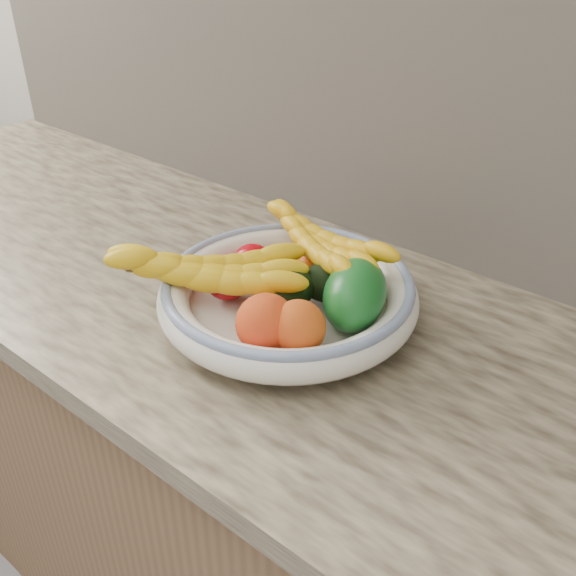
# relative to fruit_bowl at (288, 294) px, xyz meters

# --- Properties ---
(kitchen_counter) EXTENTS (2.44, 0.66, 1.40)m
(kitchen_counter) POSITION_rel_fruit_bowl_xyz_m (0.00, 0.03, -0.48)
(kitchen_counter) COLOR brown
(kitchen_counter) RESTS_ON ground
(fruit_bowl) EXTENTS (0.39, 0.39, 0.08)m
(fruit_bowl) POSITION_rel_fruit_bowl_xyz_m (0.00, 0.00, 0.00)
(fruit_bowl) COLOR white
(fruit_bowl) RESTS_ON kitchen_counter
(clementine_back_left) EXTENTS (0.06, 0.06, 0.04)m
(clementine_back_left) POSITION_rel_fruit_bowl_xyz_m (-0.02, 0.10, 0.01)
(clementine_back_left) COLOR #DD5804
(clementine_back_left) RESTS_ON fruit_bowl
(clementine_back_right) EXTENTS (0.05, 0.05, 0.05)m
(clementine_back_right) POSITION_rel_fruit_bowl_xyz_m (0.02, 0.09, 0.01)
(clementine_back_right) COLOR orange
(clementine_back_right) RESTS_ON fruit_bowl
(clementine_back_mid) EXTENTS (0.07, 0.07, 0.05)m
(clementine_back_mid) POSITION_rel_fruit_bowl_xyz_m (-0.02, 0.08, 0.01)
(clementine_back_mid) COLOR #F35C05
(clementine_back_mid) RESTS_ON fruit_bowl
(clementine_extra) EXTENTS (0.05, 0.05, 0.05)m
(clementine_extra) POSITION_rel_fruit_bowl_xyz_m (-0.01, 0.10, 0.01)
(clementine_extra) COLOR #F26005
(clementine_extra) RESTS_ON fruit_bowl
(tomato_left) EXTENTS (0.07, 0.07, 0.06)m
(tomato_left) POSITION_rel_fruit_bowl_xyz_m (-0.09, 0.02, 0.01)
(tomato_left) COLOR #BB000C
(tomato_left) RESTS_ON fruit_bowl
(tomato_near_left) EXTENTS (0.07, 0.07, 0.06)m
(tomato_near_left) POSITION_rel_fruit_bowl_xyz_m (-0.08, -0.04, 0.01)
(tomato_near_left) COLOR #A7040C
(tomato_near_left) RESTS_ON fruit_bowl
(avocado_center) EXTENTS (0.07, 0.10, 0.06)m
(avocado_center) POSITION_rel_fruit_bowl_xyz_m (0.01, -0.01, 0.02)
(avocado_center) COLOR black
(avocado_center) RESTS_ON fruit_bowl
(avocado_right) EXTENTS (0.11, 0.11, 0.06)m
(avocado_right) POSITION_rel_fruit_bowl_xyz_m (0.04, 0.05, 0.02)
(avocado_right) COLOR black
(avocado_right) RESTS_ON fruit_bowl
(green_mango) EXTENTS (0.16, 0.17, 0.12)m
(green_mango) POSITION_rel_fruit_bowl_xyz_m (0.10, 0.03, 0.03)
(green_mango) COLOR #10581B
(green_mango) RESTS_ON fruit_bowl
(peach_front) EXTENTS (0.10, 0.10, 0.08)m
(peach_front) POSITION_rel_fruit_bowl_xyz_m (0.04, -0.10, 0.02)
(peach_front) COLOR orange
(peach_front) RESTS_ON fruit_bowl
(peach_right) EXTENTS (0.09, 0.09, 0.08)m
(peach_right) POSITION_rel_fruit_bowl_xyz_m (0.08, -0.08, 0.02)
(peach_right) COLOR orange
(peach_right) RESTS_ON fruit_bowl
(banana_bunch_back) EXTENTS (0.30, 0.18, 0.08)m
(banana_bunch_back) POSITION_rel_fruit_bowl_xyz_m (-0.01, 0.09, 0.04)
(banana_bunch_back) COLOR yellow
(banana_bunch_back) RESTS_ON fruit_bowl
(banana_bunch_front) EXTENTS (0.31, 0.29, 0.09)m
(banana_bunch_front) POSITION_rel_fruit_bowl_xyz_m (-0.09, -0.08, 0.03)
(banana_bunch_front) COLOR yellow
(banana_bunch_front) RESTS_ON fruit_bowl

